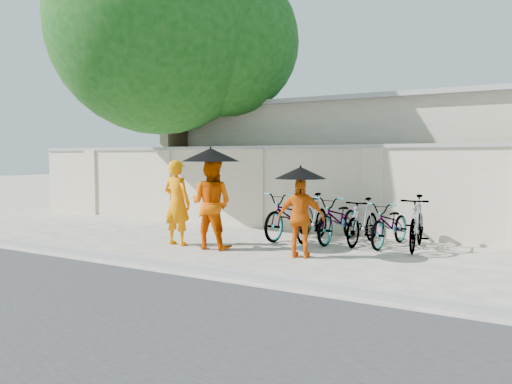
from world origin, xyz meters
The scene contains 16 objects.
ground centered at (0.00, 0.00, 0.00)m, with size 80.00×80.00×0.00m, color beige.
kerb centered at (0.00, -1.70, 0.06)m, with size 40.00×0.16×0.12m, color #999999.
compound_wall centered at (1.00, 3.20, 1.00)m, with size 20.00×0.30×2.00m, color silver.
building_behind centered at (2.00, 7.00, 1.60)m, with size 14.00×6.00×3.20m, color beige.
shade_tree centered at (-3.66, 2.97, 5.10)m, with size 6.70×6.20×8.20m.
monk_left centered at (-1.14, 0.09, 0.87)m, with size 0.63×0.42×1.74m, color #FF8601.
monk_center centered at (-0.31, 0.11, 0.89)m, with size 0.86×0.67×1.78m, color #E15000.
parasol_center centered at (-0.26, 0.03, 1.84)m, with size 1.14×1.14×0.96m.
monk_right centered at (1.60, 0.18, 0.72)m, with size 0.84×0.35×1.43m, color #DD5C0A.
parasol_right centered at (1.62, 0.10, 1.52)m, with size 0.92×0.92×0.81m.
bike_0 centered at (0.50, 1.99, 0.52)m, with size 0.68×1.96×1.03m, color #AEAEAE.
bike_1 centered at (1.05, 1.94, 0.51)m, with size 0.48×1.70×1.02m, color #AEAEAE.
bike_2 centered at (1.59, 2.07, 0.49)m, with size 0.65×1.87×0.99m, color #AEAEAE.
bike_3 centered at (2.13, 2.01, 0.48)m, with size 0.45×1.60×0.96m, color #AEAEAE.
bike_4 centered at (2.67, 2.10, 0.45)m, with size 0.60×1.73×0.91m, color #AEAEAE.
bike_5 centered at (3.21, 1.97, 0.53)m, with size 0.50×1.77×1.06m, color #AEAEAE.
Camera 1 is at (5.35, -7.83, 1.79)m, focal length 35.00 mm.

